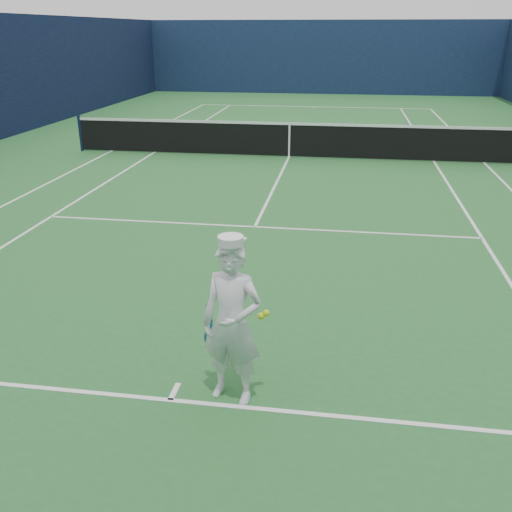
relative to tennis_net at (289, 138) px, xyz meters
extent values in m
plane|color=#25632C|center=(0.00, 0.00, -0.55)|extent=(80.00, 80.00, 0.00)
cube|color=white|center=(0.00, 11.88, -0.55)|extent=(11.03, 0.06, 0.01)
cube|color=white|center=(0.00, -11.88, -0.55)|extent=(11.03, 0.06, 0.01)
cube|color=white|center=(-5.49, 0.00, -0.55)|extent=(0.06, 23.83, 0.01)
cube|color=white|center=(5.49, 0.00, -0.55)|extent=(0.06, 23.83, 0.01)
cube|color=white|center=(-4.12, 0.00, -0.55)|extent=(0.06, 23.77, 0.01)
cube|color=white|center=(4.12, 0.00, -0.55)|extent=(0.06, 23.77, 0.01)
cube|color=white|center=(0.00, 6.40, -0.55)|extent=(8.23, 0.06, 0.01)
cube|color=white|center=(0.00, -6.40, -0.55)|extent=(8.23, 0.06, 0.01)
cube|color=white|center=(0.00, 0.00, -0.55)|extent=(0.06, 12.80, 0.01)
cube|color=white|center=(0.00, 11.73, -0.55)|extent=(0.06, 0.30, 0.01)
cube|color=white|center=(0.00, -11.73, -0.55)|extent=(0.06, 0.30, 0.01)
cube|color=#101D3D|center=(0.00, 18.00, 1.45)|extent=(20.12, 0.12, 4.00)
cylinder|color=#141E4C|center=(-6.40, 0.00, -0.02)|extent=(0.09, 0.09, 1.07)
cube|color=black|center=(0.00, 0.00, -0.05)|extent=(12.79, 0.02, 0.92)
cube|color=white|center=(0.00, 0.00, 0.42)|extent=(12.79, 0.04, 0.07)
cube|color=white|center=(0.00, 0.00, -0.08)|extent=(0.05, 0.03, 0.94)
imported|color=white|center=(0.61, -11.72, 0.28)|extent=(0.68, 0.52, 1.67)
cylinder|color=white|center=(0.61, -11.72, 1.14)|extent=(0.24, 0.24, 0.08)
cube|color=white|center=(0.64, -11.59, 1.11)|extent=(0.20, 0.14, 0.02)
cylinder|color=navy|center=(0.36, -11.58, 0.30)|extent=(0.05, 0.09, 0.22)
cube|color=#2163B3|center=(0.36, -11.52, 0.12)|extent=(0.03, 0.02, 0.14)
torus|color=#2163B3|center=(0.38, -11.46, -0.08)|extent=(0.31, 0.16, 0.29)
cube|color=beige|center=(0.38, -11.46, -0.08)|extent=(0.22, 0.05, 0.30)
sphere|color=#DAE91A|center=(0.89, -11.68, 0.36)|extent=(0.07, 0.07, 0.07)
sphere|color=#DAE91A|center=(0.94, -11.67, 0.39)|extent=(0.07, 0.07, 0.07)
camera|label=1|loc=(1.59, -16.48, 2.91)|focal=40.00mm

